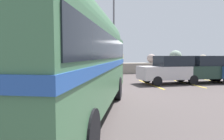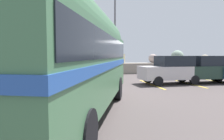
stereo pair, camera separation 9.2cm
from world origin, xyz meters
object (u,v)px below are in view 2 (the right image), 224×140
Objects in this scene: vintage_coach at (73,51)px; lamp_post at (115,34)px; parked_car_middle at (206,69)px; parked_car_nearest at (172,70)px.

lamp_post is (3.26, 9.79, 1.59)m from vintage_coach.
vintage_coach is 2.15× the size of parked_car_middle.
lamp_post reaches higher than parked_car_nearest.
parked_car_nearest is at bearing 62.56° from vintage_coach.
vintage_coach is 10.44m from lamp_post.
lamp_post is at bearing 58.97° from parked_car_middle.
lamp_post is at bearing 37.61° from parked_car_nearest.
parked_car_middle is 0.64× the size of lamp_post.
lamp_post is (-3.11, 3.62, 2.67)m from parked_car_nearest.
parked_car_nearest is at bearing 91.87° from parked_car_middle.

